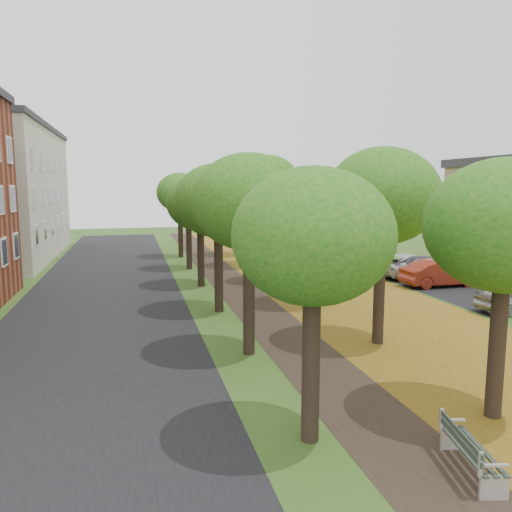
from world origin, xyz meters
TOP-DOWN VIEW (x-y plane):
  - ground at (0.00, 0.00)m, footprint 120.00×120.00m
  - street_asphalt at (-7.50, 15.00)m, footprint 8.00×70.00m
  - footpath at (0.00, 15.00)m, footprint 3.20×70.00m
  - leaf_verge at (5.00, 15.00)m, footprint 7.50×70.00m
  - parking_lot at (13.50, 16.00)m, footprint 9.00×16.00m
  - tree_row_west at (-2.20, 15.00)m, footprint 3.80×33.80m
  - tree_row_east at (2.60, 15.00)m, footprint 3.80×33.80m
  - bench at (0.41, -1.99)m, footprint 0.95×2.00m
  - car_red at (11.00, 14.60)m, footprint 4.58×1.68m
  - car_grey at (11.60, 16.89)m, footprint 4.83×1.99m
  - car_white at (11.00, 17.83)m, footprint 5.63×3.91m

SIDE VIEW (x-z plane):
  - ground at x=0.00m, z-range 0.00..0.00m
  - street_asphalt at x=-7.50m, z-range 0.00..0.01m
  - parking_lot at x=13.50m, z-range 0.00..0.01m
  - footpath at x=0.00m, z-range 0.00..0.01m
  - leaf_verge at x=5.00m, z-range 0.00..0.01m
  - bench at x=0.41m, z-range 0.02..0.93m
  - car_grey at x=11.60m, z-range 0.00..1.40m
  - car_white at x=11.00m, z-range 0.00..1.43m
  - car_red at x=11.00m, z-range 0.00..1.50m
  - tree_row_west at x=-2.20m, z-range 1.60..8.11m
  - tree_row_east at x=2.60m, z-range 1.60..8.11m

